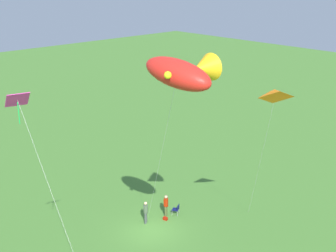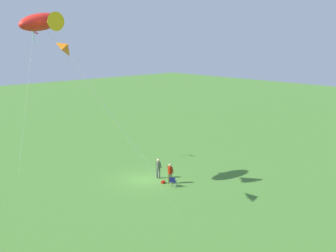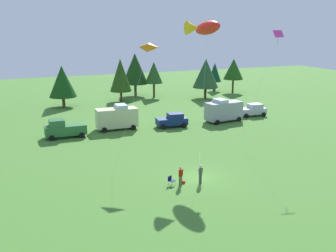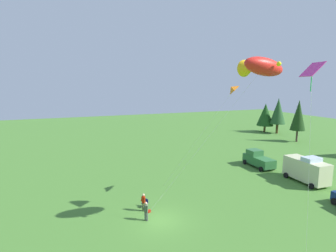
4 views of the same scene
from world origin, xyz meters
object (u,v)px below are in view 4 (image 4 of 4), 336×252
Objects in this scene: backpack_on_grass at (149,211)px; kite_diamond_rainbow at (312,78)px; kite_delta_orange at (231,89)px; person_kite_flyer at (146,210)px; truck_green_flatbed at (258,159)px; folding_chair at (145,202)px; kite_large_fish at (260,67)px; van_camper_beige at (306,169)px; person_spectator at (143,201)px.

kite_diamond_rainbow is (12.65, 4.60, 12.18)m from backpack_on_grass.
person_kite_flyer is at bearing -81.22° from kite_delta_orange.
truck_green_flatbed is 0.42× the size of kite_delta_orange.
folding_chair is at bearing -97.17° from kite_delta_orange.
kite_large_fish is (13.14, -11.65, 12.19)m from truck_green_flatbed.
kite_large_fish reaches higher than van_camper_beige.
truck_green_flatbed is at bearing 125.81° from kite_delta_orange.
truck_green_flatbed is 0.38× the size of kite_diamond_rainbow.
van_camper_beige is at bearing 129.64° from kite_diamond_rainbow.
backpack_on_grass is at bearing -89.43° from kite_delta_orange.
backpack_on_grass is 0.06× the size of van_camper_beige.
van_camper_beige is 18.45m from kite_large_fish.
kite_delta_orange is (1.09, 8.69, 10.97)m from folding_chair.
person_kite_flyer is 1.82m from person_spectator.
van_camper_beige reaches higher than person_kite_flyer.
truck_green_flatbed reaches higher than person_kite_flyer.
person_spectator is 5.44× the size of backpack_on_grass.
backpack_on_grass is at bearing -87.35° from van_camper_beige.
kite_large_fish is at bearing 109.15° from folding_chair.
kite_diamond_rainbow is (20.20, -14.43, 11.19)m from truck_green_flatbed.
truck_green_flatbed is at bearing 111.62° from backpack_on_grass.
kite_large_fish is at bearing 119.85° from person_kite_flyer.
kite_large_fish reaches higher than backpack_on_grass.
person_spectator is (-1.79, 0.28, 0.00)m from person_kite_flyer.
kite_diamond_rainbow reaches higher than van_camper_beige.
person_spectator reaches higher than folding_chair.
kite_delta_orange is at bearing 154.38° from person_spectator.
kite_large_fish is 6.12m from kite_delta_orange.
kite_diamond_rainbow reaches higher than person_kite_flyer.
folding_chair is 20.40m from van_camper_beige.
person_spectator is at bearing -137.68° from backpack_on_grass.
person_kite_flyer is 21.62m from truck_green_flatbed.
person_kite_flyer reaches higher than backpack_on_grass.
person_spectator is 20.68m from truck_green_flatbed.
kite_large_fish reaches higher than kite_delta_orange.
kite_diamond_rainbow is (7.06, -2.78, -1.00)m from kite_large_fish.
folding_chair is at bearing -90.67° from van_camper_beige.
person_spectator is (0.75, -0.40, 0.53)m from folding_chair.
folding_chair is at bearing -161.63° from kite_diamond_rainbow.
folding_chair is 0.15× the size of van_camper_beige.
kite_large_fish is at bearing -63.68° from van_camper_beige.
van_camper_beige reaches higher than folding_chair.
kite_diamond_rainbow is (11.29, 5.27, 11.27)m from person_kite_flyer.
person_kite_flyer is at bearing -83.69° from van_camper_beige.
folding_chair is at bearing -132.59° from kite_large_fish.
folding_chair is at bearing -141.45° from person_spectator.
truck_green_flatbed reaches higher than folding_chair.
backpack_on_grass is 16.11m from kite_large_fish.
folding_chair reaches higher than backpack_on_grass.
kite_diamond_rainbow reaches higher than backpack_on_grass.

